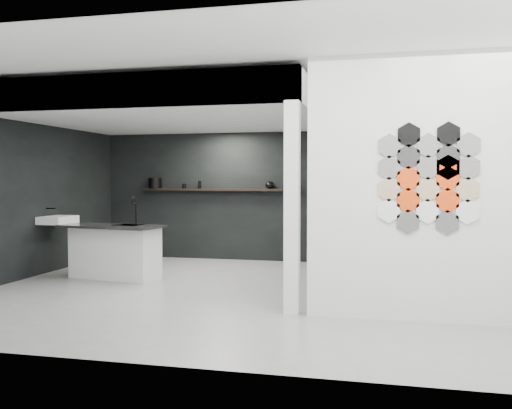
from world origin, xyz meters
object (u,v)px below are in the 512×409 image
object	(u,v)px
kitchen_island	(115,251)
utensil_cup	(184,186)
bottle_dark	(200,185)
kettle	(270,185)
partition_panel	(425,188)
stockpot	(155,183)
glass_vase	(292,185)
glass_bowl	(292,186)
wall_basin	(58,220)

from	to	relation	value
kitchen_island	utensil_cup	size ratio (longest dim) A/B	18.94
bottle_dark	kettle	bearing A→B (deg)	0.00
kettle	bottle_dark	bearing A→B (deg)	169.26
partition_panel	bottle_dark	xyz separation A→B (m)	(-3.81, 3.87, -0.01)
stockpot	glass_vase	world-z (taller)	stockpot
glass_bowl	glass_vase	world-z (taller)	glass_vase
stockpot	utensil_cup	size ratio (longest dim) A/B	2.83
partition_panel	glass_vase	size ratio (longest dim) A/B	19.34
partition_panel	wall_basin	distance (m)	5.78
partition_panel	wall_basin	size ratio (longest dim) A/B	4.67
kettle	bottle_dark	distance (m)	1.33
kettle	glass_vase	bearing A→B (deg)	-10.74
glass_vase	utensil_cup	bearing A→B (deg)	180.00
bottle_dark	partition_panel	bearing A→B (deg)	-45.37
stockpot	bottle_dark	world-z (taller)	stockpot
partition_panel	glass_vase	world-z (taller)	partition_panel
stockpot	kitchen_island	bearing A→B (deg)	-81.84
partition_panel	wall_basin	world-z (taller)	partition_panel
wall_basin	glass_bowl	xyz separation A→B (m)	(3.39, 2.07, 0.53)
kettle	glass_bowl	size ratio (longest dim) A/B	1.02
stockpot	utensil_cup	world-z (taller)	stockpot
kettle	utensil_cup	xyz separation A→B (m)	(-1.64, 0.00, -0.02)
kitchen_island	stockpot	distance (m)	2.50
partition_panel	glass_bowl	xyz separation A→B (m)	(-2.08, 3.87, -0.02)
kitchen_island	kettle	world-z (taller)	kettle
stockpot	glass_vase	distance (m)	2.63
wall_basin	stockpot	distance (m)	2.27
stockpot	glass_bowl	bearing A→B (deg)	0.00
partition_panel	glass_vase	distance (m)	4.39
kitchen_island	stockpot	world-z (taller)	stockpot
glass_bowl	utensil_cup	bearing A→B (deg)	180.00
kitchen_island	kettle	bearing A→B (deg)	59.99
wall_basin	bottle_dark	world-z (taller)	bottle_dark
stockpot	bottle_dark	distance (m)	0.89
glass_vase	bottle_dark	size ratio (longest dim) A/B	1.00
partition_panel	bottle_dark	size ratio (longest dim) A/B	19.35
kitchen_island	partition_panel	bearing A→B (deg)	-10.09
kitchen_island	bottle_dark	xyz separation A→B (m)	(0.57, 2.27, 0.98)
glass_vase	wall_basin	bearing A→B (deg)	-148.65
stockpot	utensil_cup	xyz separation A→B (m)	(0.58, 0.00, -0.06)
glass_bowl	bottle_dark	world-z (taller)	bottle_dark
partition_panel	kitchen_island	size ratio (longest dim) A/B	1.72
partition_panel	kitchen_island	xyz separation A→B (m)	(-4.38, 1.60, -0.98)
glass_bowl	bottle_dark	bearing A→B (deg)	180.00
kitchen_island	utensil_cup	xyz separation A→B (m)	(0.26, 2.27, 0.95)
stockpot	kettle	world-z (taller)	stockpot
glass_vase	bottle_dark	world-z (taller)	same
kitchen_island	bottle_dark	distance (m)	2.53
glass_bowl	utensil_cup	world-z (taller)	glass_bowl
kitchen_island	utensil_cup	bearing A→B (deg)	93.45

